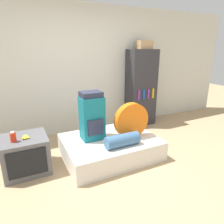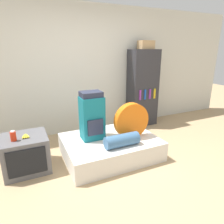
{
  "view_description": "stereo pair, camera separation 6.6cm",
  "coord_description": "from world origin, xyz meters",
  "px_view_note": "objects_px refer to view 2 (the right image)",
  "views": [
    {
      "loc": [
        -1.21,
        -2.09,
        1.73
      ],
      "look_at": [
        0.12,
        0.64,
        0.77
      ],
      "focal_mm": 32.0,
      "sensor_mm": 36.0,
      "label": 1
    },
    {
      "loc": [
        -1.15,
        -2.12,
        1.73
      ],
      "look_at": [
        0.12,
        0.64,
        0.77
      ],
      "focal_mm": 32.0,
      "sensor_mm": 36.0,
      "label": 2
    }
  ],
  "objects_px": {
    "backpack": "(92,116)",
    "television": "(26,153)",
    "tent_bag": "(131,121)",
    "canister": "(13,136)",
    "sleeping_roll": "(122,140)",
    "bookshelf": "(143,88)",
    "cardboard_box": "(146,45)"
  },
  "relations": [
    {
      "from": "television",
      "to": "tent_bag",
      "type": "bearing_deg",
      "value": -9.08
    },
    {
      "from": "television",
      "to": "canister",
      "type": "relative_size",
      "value": 4.27
    },
    {
      "from": "television",
      "to": "canister",
      "type": "height_order",
      "value": "canister"
    },
    {
      "from": "backpack",
      "to": "sleeping_roll",
      "type": "relative_size",
      "value": 1.46
    },
    {
      "from": "backpack",
      "to": "bookshelf",
      "type": "bearing_deg",
      "value": 30.98
    },
    {
      "from": "canister",
      "to": "tent_bag",
      "type": "bearing_deg",
      "value": -5.83
    },
    {
      "from": "tent_bag",
      "to": "canister",
      "type": "xyz_separation_m",
      "value": [
        -1.75,
        0.18,
        -0.01
      ]
    },
    {
      "from": "canister",
      "to": "cardboard_box",
      "type": "distance_m",
      "value": 3.19
    },
    {
      "from": "sleeping_roll",
      "to": "television",
      "type": "height_order",
      "value": "television"
    },
    {
      "from": "sleeping_roll",
      "to": "tent_bag",
      "type": "bearing_deg",
      "value": 37.75
    },
    {
      "from": "backpack",
      "to": "television",
      "type": "relative_size",
      "value": 1.26
    },
    {
      "from": "television",
      "to": "bookshelf",
      "type": "distance_m",
      "value": 2.82
    },
    {
      "from": "tent_bag",
      "to": "bookshelf",
      "type": "relative_size",
      "value": 0.34
    },
    {
      "from": "sleeping_roll",
      "to": "canister",
      "type": "relative_size",
      "value": 3.68
    },
    {
      "from": "canister",
      "to": "bookshelf",
      "type": "relative_size",
      "value": 0.08
    },
    {
      "from": "backpack",
      "to": "canister",
      "type": "height_order",
      "value": "backpack"
    },
    {
      "from": "backpack",
      "to": "sleeping_roll",
      "type": "distance_m",
      "value": 0.62
    },
    {
      "from": "sleeping_roll",
      "to": "backpack",
      "type": "bearing_deg",
      "value": 123.38
    },
    {
      "from": "tent_bag",
      "to": "television",
      "type": "relative_size",
      "value": 0.95
    },
    {
      "from": "tent_bag",
      "to": "sleeping_roll",
      "type": "xyz_separation_m",
      "value": [
        -0.29,
        -0.22,
        -0.2
      ]
    },
    {
      "from": "tent_bag",
      "to": "canister",
      "type": "distance_m",
      "value": 1.76
    },
    {
      "from": "canister",
      "to": "cardboard_box",
      "type": "bearing_deg",
      "value": 20.03
    },
    {
      "from": "backpack",
      "to": "bookshelf",
      "type": "height_order",
      "value": "bookshelf"
    },
    {
      "from": "television",
      "to": "cardboard_box",
      "type": "relative_size",
      "value": 1.93
    },
    {
      "from": "television",
      "to": "bookshelf",
      "type": "height_order",
      "value": "bookshelf"
    },
    {
      "from": "backpack",
      "to": "sleeping_roll",
      "type": "xyz_separation_m",
      "value": [
        0.31,
        -0.46,
        -0.29
      ]
    },
    {
      "from": "tent_bag",
      "to": "canister",
      "type": "height_order",
      "value": "tent_bag"
    },
    {
      "from": "bookshelf",
      "to": "cardboard_box",
      "type": "height_order",
      "value": "cardboard_box"
    },
    {
      "from": "sleeping_roll",
      "to": "canister",
      "type": "height_order",
      "value": "canister"
    },
    {
      "from": "television",
      "to": "canister",
      "type": "xyz_separation_m",
      "value": [
        -0.13,
        -0.08,
        0.33
      ]
    },
    {
      "from": "sleeping_roll",
      "to": "cardboard_box",
      "type": "relative_size",
      "value": 1.66
    },
    {
      "from": "canister",
      "to": "bookshelf",
      "type": "xyz_separation_m",
      "value": [
        2.73,
        1.01,
        0.26
      ]
    }
  ]
}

